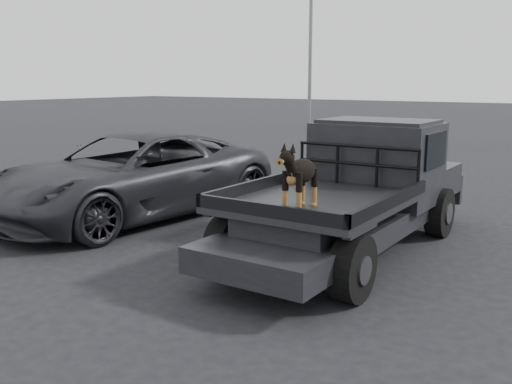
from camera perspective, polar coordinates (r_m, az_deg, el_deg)
The scene contains 6 objects.
ground at distance 6.97m, azimuth 3.29°, elevation -8.81°, with size 120.00×120.00×0.00m, color black.
flatbed_ute at distance 8.09m, azimuth 9.28°, elevation -2.73°, with size 2.00×5.40×0.92m, color black, non-canonical shape.
ute_cab at distance 8.79m, azimuth 12.06°, elevation 4.24°, with size 1.72×1.30×0.88m, color black, non-canonical shape.
headache_rack at distance 8.13m, azimuth 10.03°, elevation 2.60°, with size 1.80×0.08×0.55m, color black, non-canonical shape.
dog at distance 6.55m, azimuth 4.44°, elevation 1.55°, with size 0.32×0.60×0.74m, color black, non-canonical shape.
parked_suv at distance 10.21m, azimuth -12.28°, elevation 1.62°, with size 2.44×5.29×1.47m, color #29292E.
Camera 1 is at (3.32, -5.66, 2.37)m, focal length 40.00 mm.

